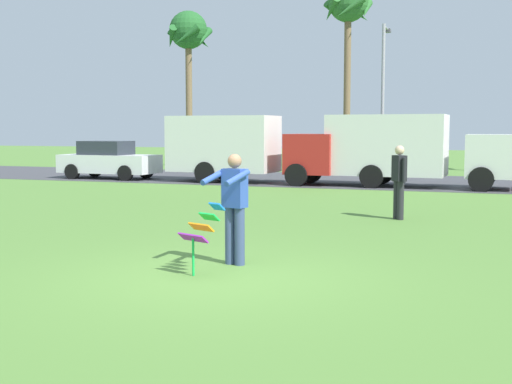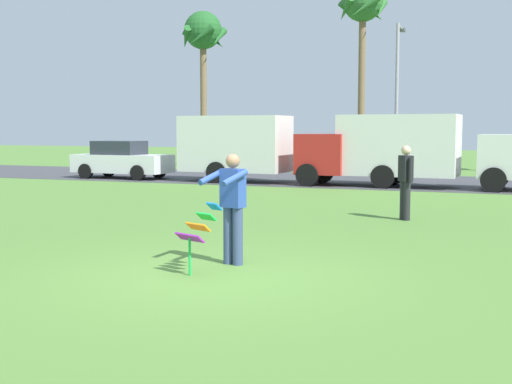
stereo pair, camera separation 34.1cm
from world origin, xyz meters
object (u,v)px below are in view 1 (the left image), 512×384
object	(u,v)px
parked_car_white	(109,160)
streetlight_pole	(383,89)
palm_tree_right_near	(348,11)
person_walker_near	(399,180)
person_kite_flyer	(234,204)
palm_tree_left_near	(188,37)
kite_held	(202,229)
parked_truck_red_cab	(243,147)
parked_truck_white_box	(410,148)

from	to	relation	value
parked_car_white	streetlight_pole	distance (m)	13.21
palm_tree_right_near	streetlight_pole	world-z (taller)	palm_tree_right_near
parked_car_white	palm_tree_right_near	bearing A→B (deg)	53.00
parked_car_white	palm_tree_right_near	world-z (taller)	palm_tree_right_near
streetlight_pole	person_walker_near	size ratio (longest dim) A/B	4.05
person_kite_flyer	palm_tree_left_near	size ratio (longest dim) A/B	0.20
kite_held	parked_truck_red_cab	distance (m)	16.68
palm_tree_right_near	palm_tree_left_near	bearing A→B (deg)	-174.74
parked_truck_white_box	palm_tree_right_near	world-z (taller)	palm_tree_right_near
kite_held	person_walker_near	distance (m)	7.23
parked_car_white	palm_tree_right_near	xyz separation A→B (m)	(8.01, 10.63, 7.47)
person_kite_flyer	parked_car_white	size ratio (longest dim) A/B	0.41
parked_truck_red_cab	palm_tree_left_near	distance (m)	13.32
parked_truck_white_box	streetlight_pole	size ratio (longest dim) A/B	0.97
kite_held	parked_truck_white_box	world-z (taller)	parked_truck_white_box
palm_tree_left_near	palm_tree_right_near	distance (m)	8.91
person_kite_flyer	parked_truck_red_cab	xyz separation A→B (m)	(-5.46, 15.03, 0.46)
kite_held	parked_car_white	bearing A→B (deg)	125.60
parked_car_white	palm_tree_right_near	size ratio (longest dim) A/B	0.44
parked_truck_red_cab	person_walker_near	bearing A→B (deg)	-50.92
person_kite_flyer	parked_car_white	distance (m)	18.95
parked_truck_red_cab	streetlight_pole	world-z (taller)	streetlight_pole
palm_tree_right_near	streetlight_pole	distance (m)	5.80
palm_tree_right_near	streetlight_pole	size ratio (longest dim) A/B	1.40
streetlight_pole	palm_tree_right_near	bearing A→B (deg)	127.16
palm_tree_left_near	person_walker_near	bearing A→B (deg)	-53.01
palm_tree_right_near	parked_truck_white_box	bearing A→B (deg)	-67.05
person_kite_flyer	kite_held	size ratio (longest dim) A/B	1.69
parked_car_white	palm_tree_right_near	distance (m)	15.26
person_walker_near	palm_tree_left_near	bearing A→B (deg)	126.99
streetlight_pole	person_walker_near	bearing A→B (deg)	-80.03
parked_car_white	parked_truck_red_cab	distance (m)	6.10
kite_held	parked_truck_red_cab	size ratio (longest dim) A/B	0.15
streetlight_pole	parked_truck_white_box	bearing A→B (deg)	-74.19
kite_held	parked_truck_white_box	distance (m)	15.88
person_kite_flyer	palm_tree_right_near	size ratio (longest dim) A/B	0.18
palm_tree_left_near	parked_truck_white_box	bearing A→B (deg)	-36.40
parked_car_white	parked_truck_white_box	bearing A→B (deg)	-0.01
kite_held	palm_tree_right_near	bearing A→B (deg)	97.14
kite_held	palm_tree_right_near	distance (m)	27.71
parked_truck_red_cab	parked_truck_white_box	distance (m)	6.44
parked_truck_white_box	palm_tree_left_near	size ratio (longest dim) A/B	0.78
parked_truck_white_box	kite_held	bearing A→B (deg)	-94.29
person_kite_flyer	palm_tree_left_near	distance (m)	28.44
parked_car_white	person_walker_near	distance (m)	15.96
kite_held	streetlight_pole	distance (m)	23.56
parked_truck_red_cab	parked_truck_white_box	xyz separation A→B (m)	(6.44, 0.00, 0.00)
person_kite_flyer	palm_tree_left_near	xyz separation A→B (m)	(-12.33, 24.85, 6.26)
parked_car_white	parked_truck_white_box	xyz separation A→B (m)	(12.51, -0.00, 0.64)
parked_truck_red_cab	streetlight_pole	size ratio (longest dim) A/B	0.97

